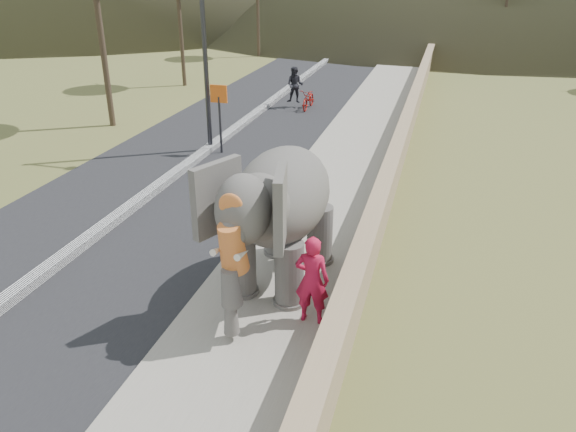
{
  "coord_description": "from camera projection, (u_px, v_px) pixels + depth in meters",
  "views": [
    {
      "loc": [
        2.87,
        -5.42,
        6.24
      ],
      "look_at": [
        0.2,
        4.1,
        1.7
      ],
      "focal_mm": 35.0,
      "sensor_mm": 36.0,
      "label": 1
    }
  ],
  "objects": [
    {
      "name": "signboard",
      "position": [
        219.0,
        107.0,
        19.12
      ],
      "size": [
        0.6,
        0.08,
        2.4
      ],
      "color": "#2D2D33",
      "rests_on": "ground"
    },
    {
      "name": "elephant_and_man",
      "position": [
        283.0,
        214.0,
        11.23
      ],
      "size": [
        2.47,
        4.19,
        2.9
      ],
      "color": "#625E59",
      "rests_on": "ground"
    },
    {
      "name": "trees",
      "position": [
        449.0,
        13.0,
        30.3
      ],
      "size": [
        48.29,
        41.2,
        8.42
      ],
      "color": "#473828",
      "rests_on": "ground"
    },
    {
      "name": "median",
      "position": [
        182.0,
        169.0,
        17.99
      ],
      "size": [
        0.35,
        120.0,
        0.22
      ],
      "primitive_type": "cube",
      "color": "black",
      "rests_on": "ground"
    },
    {
      "name": "motorcyclist",
      "position": [
        303.0,
        93.0,
        25.43
      ],
      "size": [
        1.34,
        1.75,
        1.86
      ],
      "color": "maroon",
      "rests_on": "ground"
    },
    {
      "name": "road",
      "position": [
        182.0,
        172.0,
        18.03
      ],
      "size": [
        7.0,
        120.0,
        0.03
      ],
      "primitive_type": "cube",
      "color": "black",
      "rests_on": "ground"
    },
    {
      "name": "walkway",
      "position": [
        335.0,
        186.0,
        16.77
      ],
      "size": [
        3.0,
        120.0,
        0.15
      ],
      "primitive_type": "cube",
      "color": "#9E9687",
      "rests_on": "ground"
    },
    {
      "name": "lamppost",
      "position": [
        211.0,
        6.0,
        18.0
      ],
      "size": [
        1.76,
        0.36,
        8.0
      ],
      "color": "#302F34",
      "rests_on": "ground"
    },
    {
      "name": "parapet",
      "position": [
        392.0,
        176.0,
        16.17
      ],
      "size": [
        0.3,
        120.0,
        1.1
      ],
      "primitive_type": "cube",
      "color": "tan",
      "rests_on": "ground"
    }
  ]
}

